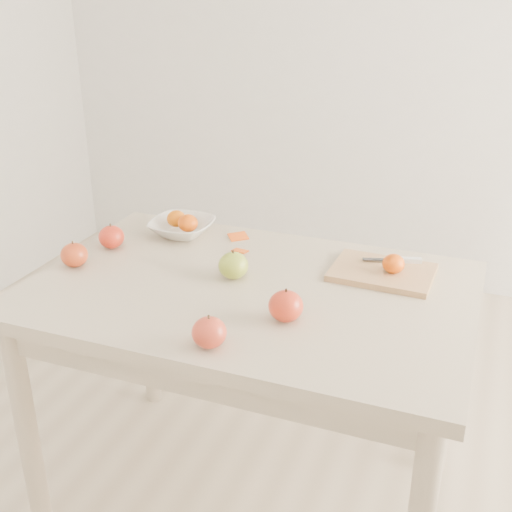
% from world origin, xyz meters
% --- Properties ---
extents(ground, '(3.50, 3.50, 0.00)m').
position_xyz_m(ground, '(0.00, 0.00, 0.00)').
color(ground, '#C6B293').
rests_on(ground, ground).
extents(table, '(1.20, 0.80, 0.75)m').
position_xyz_m(table, '(0.00, 0.00, 0.65)').
color(table, '#C0AD91').
rests_on(table, ground).
extents(cutting_board, '(0.29, 0.22, 0.02)m').
position_xyz_m(cutting_board, '(0.33, 0.20, 0.76)').
color(cutting_board, '#AD7D56').
rests_on(cutting_board, table).
extents(board_tangerine, '(0.06, 0.06, 0.05)m').
position_xyz_m(board_tangerine, '(0.36, 0.19, 0.80)').
color(board_tangerine, '#CB3E07').
rests_on(board_tangerine, cutting_board).
extents(fruit_bowl, '(0.20, 0.20, 0.05)m').
position_xyz_m(fruit_bowl, '(-0.34, 0.27, 0.77)').
color(fruit_bowl, white).
rests_on(fruit_bowl, table).
extents(bowl_tangerine_near, '(0.06, 0.06, 0.05)m').
position_xyz_m(bowl_tangerine_near, '(-0.37, 0.28, 0.80)').
color(bowl_tangerine_near, '#D46007').
rests_on(bowl_tangerine_near, fruit_bowl).
extents(bowl_tangerine_far, '(0.06, 0.06, 0.06)m').
position_xyz_m(bowl_tangerine_far, '(-0.31, 0.26, 0.80)').
color(bowl_tangerine_far, '#D35A07').
rests_on(bowl_tangerine_far, fruit_bowl).
extents(orange_peel_a, '(0.07, 0.07, 0.01)m').
position_xyz_m(orange_peel_a, '(-0.16, 0.31, 0.75)').
color(orange_peel_a, '#E04F0F').
rests_on(orange_peel_a, table).
extents(orange_peel_b, '(0.05, 0.04, 0.01)m').
position_xyz_m(orange_peel_b, '(-0.11, 0.21, 0.75)').
color(orange_peel_b, '#D54E0F').
rests_on(orange_peel_b, table).
extents(paring_knife, '(0.17, 0.07, 0.01)m').
position_xyz_m(paring_knife, '(0.37, 0.27, 0.78)').
color(paring_knife, white).
rests_on(paring_knife, cutting_board).
extents(apple_green, '(0.08, 0.08, 0.08)m').
position_xyz_m(apple_green, '(-0.06, 0.03, 0.79)').
color(apple_green, olive).
rests_on(apple_green, table).
extents(apple_red_b, '(0.08, 0.08, 0.07)m').
position_xyz_m(apple_red_b, '(-0.50, 0.10, 0.79)').
color(apple_red_b, '#9F020B').
rests_on(apple_red_b, table).
extents(apple_red_d, '(0.08, 0.08, 0.07)m').
position_xyz_m(apple_red_d, '(-0.52, -0.06, 0.79)').
color(apple_red_d, '#A61A05').
rests_on(apple_red_d, table).
extents(apple_red_c, '(0.08, 0.08, 0.07)m').
position_xyz_m(apple_red_c, '(0.03, -0.32, 0.79)').
color(apple_red_c, maroon).
rests_on(apple_red_c, table).
extents(apple_red_e, '(0.09, 0.09, 0.08)m').
position_xyz_m(apple_red_e, '(0.15, -0.14, 0.79)').
color(apple_red_e, '#920205').
rests_on(apple_red_e, table).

